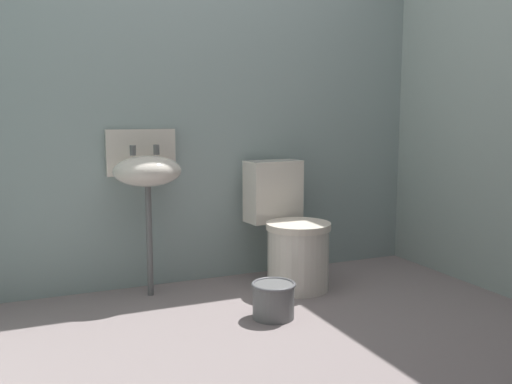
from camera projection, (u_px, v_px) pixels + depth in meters
The scene contains 5 objects.
ground_plane at pixel (282, 359), 2.59m from camera, with size 3.52×2.84×0.08m, color gray.
wall_back at pixel (196, 87), 3.56m from camera, with size 3.52×0.10×2.50m, color #8DA09D.
toilet_near_wall at pixel (290, 236), 3.51m from camera, with size 0.44×0.63×0.78m.
sink at pixel (146, 170), 3.29m from camera, with size 0.42×0.35×0.99m.
bucket at pixel (273, 299), 2.98m from camera, with size 0.24×0.24×0.19m.
Camera 1 is at (-1.08, -2.20, 1.09)m, focal length 39.25 mm.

